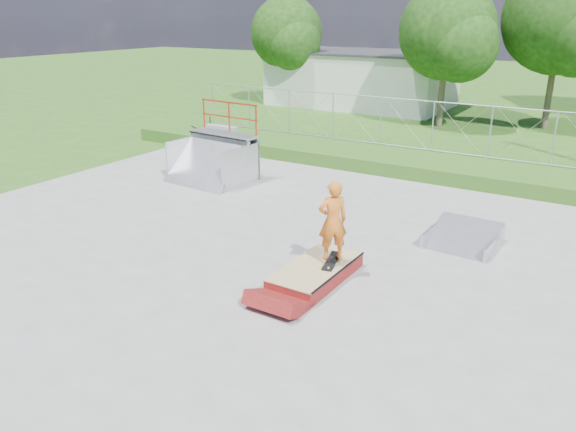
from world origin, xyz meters
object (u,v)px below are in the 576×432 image
at_px(quarter_pipe, 209,145).
at_px(skater, 333,224).
at_px(flat_bank_ramp, 463,237).
at_px(grind_box, 316,273).

distance_m(quarter_pipe, skater, 7.88).
relative_size(quarter_pipe, skater, 1.49).
relative_size(quarter_pipe, flat_bank_ramp, 1.53).
bearing_deg(flat_bank_ramp, skater, -118.43).
bearing_deg(skater, flat_bank_ramp, -165.38).
xyz_separation_m(grind_box, skater, (0.22, 0.26, 1.05)).
bearing_deg(skater, grind_box, 4.82).
bearing_deg(flat_bank_ramp, grind_box, -119.27).
bearing_deg(grind_box, skater, 50.43).
height_order(flat_bank_ramp, skater, skater).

